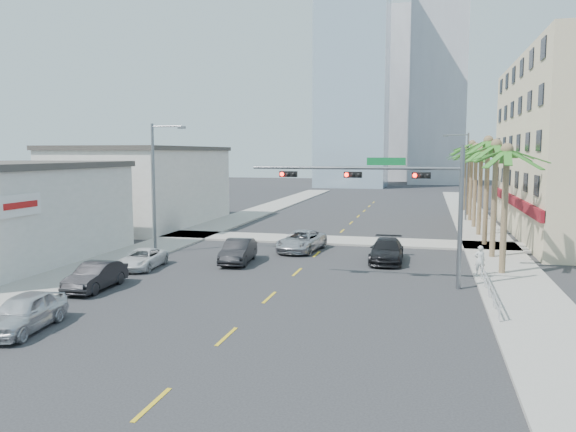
% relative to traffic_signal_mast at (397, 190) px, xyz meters
% --- Properties ---
extents(ground, '(260.00, 260.00, 0.00)m').
position_rel_traffic_signal_mast_xyz_m(ground, '(-5.78, -7.95, -5.06)').
color(ground, '#262628').
rests_on(ground, ground).
extents(sidewalk_right, '(4.00, 120.00, 0.15)m').
position_rel_traffic_signal_mast_xyz_m(sidewalk_right, '(6.22, 12.05, -4.99)').
color(sidewalk_right, gray).
rests_on(sidewalk_right, ground).
extents(sidewalk_left, '(4.00, 120.00, 0.15)m').
position_rel_traffic_signal_mast_xyz_m(sidewalk_left, '(-17.78, 12.05, -4.99)').
color(sidewalk_left, gray).
rests_on(sidewalk_left, ground).
extents(sidewalk_cross, '(80.00, 4.00, 0.15)m').
position_rel_traffic_signal_mast_xyz_m(sidewalk_cross, '(-5.78, 14.05, -4.99)').
color(sidewalk_cross, gray).
rests_on(sidewalk_cross, ground).
extents(building_left_far, '(11.00, 18.00, 7.20)m').
position_rel_traffic_signal_mast_xyz_m(building_left_far, '(-25.28, 20.05, -1.46)').
color(building_left_far, beige).
rests_on(building_left_far, ground).
extents(tower_far_left, '(14.00, 14.00, 48.00)m').
position_rel_traffic_signal_mast_xyz_m(tower_far_left, '(-13.78, 87.05, 18.94)').
color(tower_far_left, '#99B2C6').
rests_on(tower_far_left, ground).
extents(tower_far_right, '(12.00, 12.00, 60.00)m').
position_rel_traffic_signal_mast_xyz_m(tower_far_right, '(3.22, 102.05, 24.94)').
color(tower_far_right, '#ADADB2').
rests_on(tower_far_right, ground).
extents(tower_far_center, '(16.00, 16.00, 42.00)m').
position_rel_traffic_signal_mast_xyz_m(tower_far_center, '(-8.78, 117.05, 15.94)').
color(tower_far_center, '#ADADB2').
rests_on(tower_far_center, ground).
extents(traffic_signal_mast, '(11.12, 0.54, 7.20)m').
position_rel_traffic_signal_mast_xyz_m(traffic_signal_mast, '(0.00, 0.00, 0.00)').
color(traffic_signal_mast, slate).
rests_on(traffic_signal_mast, ground).
extents(palm_tree_0, '(4.80, 4.80, 7.80)m').
position_rel_traffic_signal_mast_xyz_m(palm_tree_0, '(5.82, 4.05, 2.02)').
color(palm_tree_0, brown).
rests_on(palm_tree_0, ground).
extents(palm_tree_1, '(4.80, 4.80, 8.16)m').
position_rel_traffic_signal_mast_xyz_m(palm_tree_1, '(5.82, 9.25, 2.37)').
color(palm_tree_1, brown).
rests_on(palm_tree_1, ground).
extents(palm_tree_2, '(4.80, 4.80, 8.52)m').
position_rel_traffic_signal_mast_xyz_m(palm_tree_2, '(5.82, 14.45, 2.72)').
color(palm_tree_2, brown).
rests_on(palm_tree_2, ground).
extents(palm_tree_3, '(4.80, 4.80, 7.80)m').
position_rel_traffic_signal_mast_xyz_m(palm_tree_3, '(5.82, 19.65, 2.02)').
color(palm_tree_3, brown).
rests_on(palm_tree_3, ground).
extents(palm_tree_4, '(4.80, 4.80, 8.16)m').
position_rel_traffic_signal_mast_xyz_m(palm_tree_4, '(5.82, 24.85, 2.37)').
color(palm_tree_4, brown).
rests_on(palm_tree_4, ground).
extents(palm_tree_5, '(4.80, 4.80, 8.52)m').
position_rel_traffic_signal_mast_xyz_m(palm_tree_5, '(5.82, 30.05, 2.72)').
color(palm_tree_5, brown).
rests_on(palm_tree_5, ground).
extents(palm_tree_6, '(4.80, 4.80, 7.80)m').
position_rel_traffic_signal_mast_xyz_m(palm_tree_6, '(5.82, 35.25, 2.02)').
color(palm_tree_6, brown).
rests_on(palm_tree_6, ground).
extents(palm_tree_7, '(4.80, 4.80, 8.16)m').
position_rel_traffic_signal_mast_xyz_m(palm_tree_7, '(5.82, 40.45, 2.37)').
color(palm_tree_7, brown).
rests_on(palm_tree_7, ground).
extents(streetlight_left, '(2.55, 0.25, 9.00)m').
position_rel_traffic_signal_mast_xyz_m(streetlight_left, '(-16.78, 6.05, -0.00)').
color(streetlight_left, slate).
rests_on(streetlight_left, ground).
extents(streetlight_right, '(2.55, 0.25, 9.00)m').
position_rel_traffic_signal_mast_xyz_m(streetlight_right, '(5.21, 30.05, -0.00)').
color(streetlight_right, slate).
rests_on(streetlight_right, ground).
extents(guardrail, '(0.08, 8.08, 1.00)m').
position_rel_traffic_signal_mast_xyz_m(guardrail, '(4.52, -1.95, -4.39)').
color(guardrail, silver).
rests_on(guardrail, ground).
extents(car_parked_near, '(2.28, 4.55, 1.49)m').
position_rel_traffic_signal_mast_xyz_m(car_parked_near, '(-13.79, -11.20, -4.32)').
color(car_parked_near, silver).
rests_on(car_parked_near, ground).
extents(car_parked_mid, '(1.61, 4.27, 1.39)m').
position_rel_traffic_signal_mast_xyz_m(car_parked_mid, '(-14.90, -4.53, -4.37)').
color(car_parked_mid, black).
rests_on(car_parked_mid, ground).
extents(car_parked_far, '(2.29, 4.37, 1.17)m').
position_rel_traffic_signal_mast_xyz_m(car_parked_far, '(-15.18, 0.87, -4.48)').
color(car_parked_far, silver).
rests_on(car_parked_far, ground).
extents(car_lane_left, '(2.04, 4.70, 1.50)m').
position_rel_traffic_signal_mast_xyz_m(car_lane_left, '(-10.07, 3.87, -4.31)').
color(car_lane_left, black).
rests_on(car_lane_left, ground).
extents(car_lane_center, '(3.14, 5.56, 1.47)m').
position_rel_traffic_signal_mast_xyz_m(car_lane_center, '(-7.10, 9.03, -4.33)').
color(car_lane_center, '#B8B7BC').
rests_on(car_lane_center, ground).
extents(car_lane_right, '(2.16, 5.14, 1.48)m').
position_rel_traffic_signal_mast_xyz_m(car_lane_right, '(-0.89, 6.43, -4.32)').
color(car_lane_right, black).
rests_on(car_lane_right, ground).
extents(pedestrian, '(0.67, 0.51, 1.66)m').
position_rel_traffic_signal_mast_xyz_m(pedestrian, '(4.52, 3.21, -4.08)').
color(pedestrian, silver).
rests_on(pedestrian, sidewalk_right).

